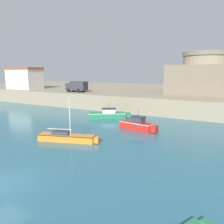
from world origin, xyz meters
TOP-DOWN VIEW (x-y plane):
  - ground_plane at (0.00, 0.00)m, footprint 200.00×200.00m
  - quay_seawall at (0.00, 45.43)m, footprint 120.00×40.00m
  - motorboat_green_2 at (-3.71, 21.01)m, footprint 6.31×4.57m
  - sailboat_orange_3 at (-1.98, 8.94)m, footprint 6.44×2.88m
  - motorboat_red_5 at (2.87, 16.60)m, footprint 4.96×2.19m
  - fortress at (8.00, 39.43)m, footprint 12.91×12.91m
  - harbor_shed_mid_row at (-32.00, 29.71)m, footprint 8.32×5.03m
  - truck_on_quay at (-15.61, 28.95)m, footprint 4.49×2.55m

SIDE VIEW (x-z plane):
  - ground_plane at x=0.00m, z-range 0.00..0.00m
  - sailboat_orange_3 at x=-1.98m, z-range -1.86..2.74m
  - motorboat_green_2 at x=-3.71m, z-range -0.64..1.77m
  - motorboat_red_5 at x=2.87m, z-range -0.67..1.92m
  - quay_seawall at x=0.00m, z-range 0.00..2.87m
  - truck_on_quay at x=-15.61m, z-range 2.99..5.19m
  - harbor_shed_mid_row at x=-32.00m, z-range 2.89..8.11m
  - fortress at x=8.00m, z-range 2.09..10.11m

